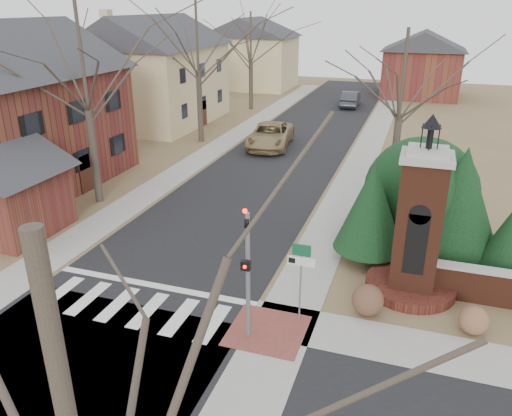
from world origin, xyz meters
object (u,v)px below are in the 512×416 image
at_px(brick_gate_monument, 417,237).
at_px(pickup_truck, 270,135).
at_px(sign_post, 301,267).
at_px(distant_car, 350,99).
at_px(traffic_signal_pole, 248,263).

bearing_deg(brick_gate_monument, pickup_truck, 121.65).
distance_m(sign_post, pickup_truck, 21.48).
distance_m(sign_post, distant_car, 37.60).
xyz_separation_m(traffic_signal_pole, sign_post, (1.29, 1.41, -0.64)).
xyz_separation_m(sign_post, brick_gate_monument, (3.41, 3.01, 0.22)).
bearing_deg(traffic_signal_pole, pickup_truck, 105.26).
bearing_deg(pickup_truck, brick_gate_monument, -65.00).
distance_m(brick_gate_monument, distant_car, 35.18).
bearing_deg(distant_car, traffic_signal_pole, 91.77).
xyz_separation_m(sign_post, distant_car, (-3.99, 37.37, -1.17)).
xyz_separation_m(traffic_signal_pole, pickup_truck, (-5.90, 21.62, -1.74)).
distance_m(traffic_signal_pole, distant_car, 38.92).
height_order(traffic_signal_pole, pickup_truck, traffic_signal_pole).
bearing_deg(brick_gate_monument, traffic_signal_pole, -136.76).
xyz_separation_m(brick_gate_monument, pickup_truck, (-10.60, 17.20, -1.32)).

